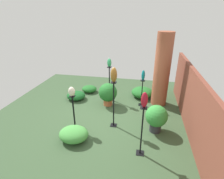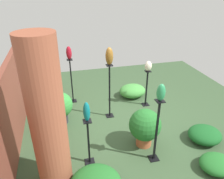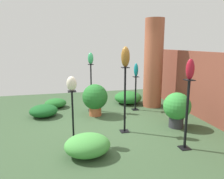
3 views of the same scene
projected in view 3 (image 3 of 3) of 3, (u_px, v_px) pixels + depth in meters
The scene contains 19 objects.
ground_plane at pixel (106, 126), 5.39m from camera, with size 8.00×8.00×0.00m, color #385133.
brick_wall_back at pixel (203, 86), 5.81m from camera, with size 5.60×0.12×1.80m, color brown.
brick_pillar at pixel (153, 64), 6.86m from camera, with size 0.59×0.59×2.76m, color #9E5138.
pedestal_teal at pixel (135, 95), 6.64m from camera, with size 0.20×0.20×1.03m.
pedestal_jade at pixel (91, 90), 6.52m from camera, with size 0.20×0.20×1.41m.
pedestal_bronze at pixel (125, 103), 4.92m from camera, with size 0.20×0.20×1.50m.
pedestal_ruby at pixel (187, 118), 4.12m from camera, with size 0.20×0.20×1.36m.
pedestal_ivory at pixel (73, 120), 4.39m from camera, with size 0.20×0.20×1.09m.
art_vase_teal at pixel (136, 70), 6.48m from camera, with size 0.13×0.13×0.40m, color #0F727A.
art_vase_jade at pixel (91, 58), 6.33m from camera, with size 0.15×0.16×0.33m, color #2D9356.
art_vase_bronze at pixel (125, 57), 4.71m from camera, with size 0.18×0.19×0.45m, color brown.
art_vase_ruby at pixel (190, 69), 3.93m from camera, with size 0.15×0.15×0.38m, color maroon.
art_vase_ivory at pixel (72, 84), 4.24m from camera, with size 0.18×0.20×0.29m, color beige.
potted_plant_walkway_edge at pixel (95, 98), 6.11m from camera, with size 0.71×0.71×0.90m.
potted_plant_mid_right at pixel (177, 108), 5.23m from camera, with size 0.66×0.66×0.86m.
foliage_bed_east at pixel (87, 145), 3.94m from camera, with size 0.70×0.83×0.40m, color #479942.
foliage_bed_west at pixel (56, 103), 6.93m from camera, with size 0.61×0.68×0.29m, color #236B28.
foliage_bed_center at pixel (44, 111), 6.07m from camera, with size 0.71×0.77×0.33m, color #195923.
foliage_bed_rear at pixel (128, 97), 7.41m from camera, with size 0.92×0.92×0.41m, color #236B28.
Camera 3 is at (4.99, -1.04, 2.00)m, focal length 35.00 mm.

